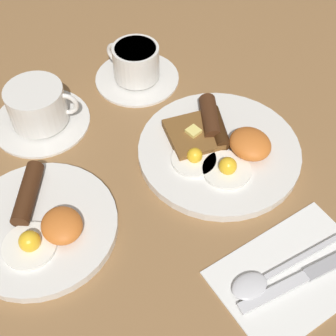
{
  "coord_description": "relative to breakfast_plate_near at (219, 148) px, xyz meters",
  "views": [
    {
      "loc": [
        -0.38,
        0.33,
        0.58
      ],
      "look_at": [
        0.0,
        0.1,
        0.03
      ],
      "focal_mm": 50.0,
      "sensor_mm": 36.0,
      "label": 1
    }
  ],
  "objects": [
    {
      "name": "knife",
      "position": [
        -0.24,
        0.03,
        -0.01
      ],
      "size": [
        0.03,
        0.19,
        0.01
      ],
      "rotation": [
        0.0,
        0.0,
        1.47
      ],
      "color": "silver",
      "rests_on": "napkin"
    },
    {
      "name": "teacup_far",
      "position": [
        0.22,
        0.22,
        0.02
      ],
      "size": [
        0.17,
        0.17,
        0.07
      ],
      "color": "silver",
      "rests_on": "ground_plane"
    },
    {
      "name": "spoon",
      "position": [
        -0.21,
        0.09,
        -0.0
      ],
      "size": [
        0.04,
        0.18,
        0.01
      ],
      "rotation": [
        0.0,
        0.0,
        1.52
      ],
      "color": "silver",
      "rests_on": "napkin"
    },
    {
      "name": "teacup_near",
      "position": [
        0.23,
        0.02,
        0.02
      ],
      "size": [
        0.16,
        0.16,
        0.07
      ],
      "color": "silver",
      "rests_on": "ground_plane"
    },
    {
      "name": "breakfast_plate_far",
      "position": [
        0.02,
        0.3,
        -0.0
      ],
      "size": [
        0.22,
        0.22,
        0.04
      ],
      "color": "silver",
      "rests_on": "ground_plane"
    },
    {
      "name": "breakfast_plate_near",
      "position": [
        0.0,
        0.0,
        0.0
      ],
      "size": [
        0.26,
        0.26,
        0.05
      ],
      "color": "silver",
      "rests_on": "ground_plane"
    },
    {
      "name": "napkin",
      "position": [
        -0.23,
        0.04,
        -0.01
      ],
      "size": [
        0.14,
        0.21,
        0.01
      ],
      "primitive_type": "cube",
      "rotation": [
        0.0,
        0.0,
        0.02
      ],
      "color": "white",
      "rests_on": "ground_plane"
    },
    {
      "name": "ground_plane",
      "position": [
        -0.0,
        0.0,
        -0.01
      ],
      "size": [
        3.0,
        3.0,
        0.0
      ],
      "primitive_type": "plane",
      "color": "olive"
    }
  ]
}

